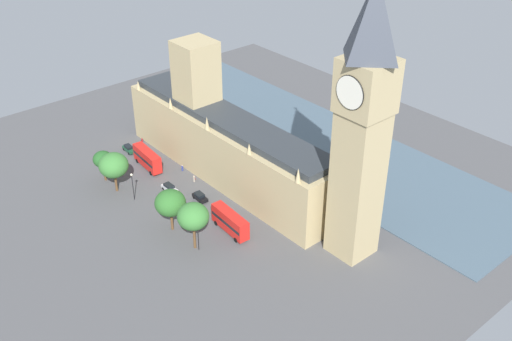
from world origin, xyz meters
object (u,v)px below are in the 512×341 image
Objects in this scene: plane_tree_slot_11 at (170,203)px; car_black_under_trees at (200,197)px; pedestrian_by_river_gate at (182,168)px; pedestrian_far_end at (194,179)px; car_dark_green_opposite_hall at (129,149)px; car_silver_corner at (170,188)px; pedestrian_leading at (142,140)px; parliament_building at (224,140)px; double_decker_bus_midblock at (147,158)px; plane_tree_trailing at (103,159)px; double_decker_bus_kerbside at (230,221)px; plane_tree_slot_10 at (193,217)px; clock_tower at (363,122)px; street_lamp_slot_13 at (132,182)px; plane_tree_near_tower at (113,165)px; street_lamp_slot_12 at (198,233)px.

car_black_under_trees is at bearing -155.09° from plane_tree_slot_11.
pedestrian_by_river_gate is 6.05m from pedestrian_far_end.
car_dark_green_opposite_hall is 0.96× the size of car_silver_corner.
car_silver_corner reaches higher than pedestrian_leading.
parliament_building is at bearing 125.67° from pedestrian_far_end.
double_decker_bus_midblock is 11.46m from plane_tree_trailing.
parliament_building is at bearing 58.53° from double_decker_bus_kerbside.
plane_tree_slot_10 is 8.27m from plane_tree_slot_11.
parliament_building is 42.24× the size of pedestrian_leading.
car_dark_green_opposite_hall is at bearing -96.66° from car_silver_corner.
street_lamp_slot_13 is (23.68, -44.44, -24.19)m from clock_tower.
plane_tree_slot_10 reaches higher than plane_tree_near_tower.
plane_tree_trailing is at bearing -66.43° from clock_tower.
clock_tower is 11.92× the size of car_silver_corner.
parliament_building reaches higher than pedestrian_by_river_gate.
double_decker_bus_midblock is 1.00× the size of double_decker_bus_kerbside.
double_decker_bus_kerbside is 1.54× the size of street_lamp_slot_13.
car_silver_corner is 0.48× the size of plane_tree_near_tower.
pedestrian_far_end is (8.15, -1.45, -8.31)m from parliament_building.
plane_tree_trailing is (-0.32, -5.93, -1.18)m from plane_tree_near_tower.
pedestrian_far_end is (0.77, 6.01, 0.04)m from pedestrian_by_river_gate.
car_black_under_trees is at bearing -127.00° from street_lamp_slot_12.
car_black_under_trees is 0.72× the size of street_lamp_slot_12.
pedestrian_far_end is at bearing -139.63° from plane_tree_slot_11.
plane_tree_trailing is at bearing 156.49° from pedestrian_by_river_gate.
car_silver_corner is 1.08× the size of car_black_under_trees.
street_lamp_slot_12 is at bearing 99.79° from plane_tree_slot_10.
double_decker_bus_midblock reaches higher than car_silver_corner.
plane_tree_slot_11 is at bearing 139.21° from double_decker_bus_kerbside.
double_decker_bus_kerbside is 1.78× the size of street_lamp_slot_12.
plane_tree_near_tower is 0.93× the size of plane_tree_slot_10.
pedestrian_leading is 0.26× the size of street_lamp_slot_12.
pedestrian_far_end is at bearing -112.20° from car_black_under_trees.
plane_tree_trailing reaches higher than street_lamp_slot_12.
plane_tree_near_tower reaches higher than double_decker_bus_kerbside.
pedestrian_far_end is at bearing 152.01° from plane_tree_near_tower.
plane_tree_slot_11 is 9.60m from street_lamp_slot_12.
pedestrian_leading is 0.16× the size of plane_tree_near_tower.
plane_tree_trailing is 11.86m from street_lamp_slot_13.
plane_tree_trailing is at bearing -85.88° from street_lamp_slot_13.
car_silver_corner is 3.06× the size of pedestrian_by_river_gate.
pedestrian_far_end is at bearing -93.66° from pedestrian_by_river_gate.
plane_tree_near_tower is 6.34m from street_lamp_slot_13.
plane_tree_slot_11 reaches higher than car_silver_corner.
car_dark_green_opposite_hall is 19.47m from plane_tree_near_tower.
clock_tower is (-0.66, 40.32, 19.93)m from parliament_building.
pedestrian_far_end is 21.94m from plane_tree_trailing.
double_decker_bus_kerbside is at bearing 91.36° from car_dark_green_opposite_hall.
plane_tree_trailing is (9.92, -35.60, 3.09)m from double_decker_bus_kerbside.
plane_tree_near_tower is (9.24, -8.24, 6.02)m from car_silver_corner.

